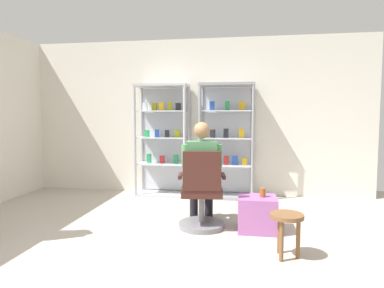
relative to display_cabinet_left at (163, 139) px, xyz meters
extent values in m
plane|color=#B2A899|center=(0.55, -2.76, -0.97)|extent=(7.20, 7.20, 0.00)
cube|color=silver|center=(0.55, 0.24, 0.38)|extent=(6.00, 0.10, 2.70)
cylinder|color=#B7B7BC|center=(-0.43, -0.26, -0.02)|extent=(0.05, 0.05, 1.90)
cylinder|color=#B7B7BC|center=(0.42, -0.26, -0.02)|extent=(0.05, 0.05, 1.90)
cylinder|color=#B7B7BC|center=(-0.43, 0.14, -0.02)|extent=(0.05, 0.05, 1.90)
cylinder|color=#B7B7BC|center=(0.42, 0.14, -0.02)|extent=(0.05, 0.05, 1.90)
cube|color=#B7B7BC|center=(0.00, -0.06, 0.91)|extent=(0.90, 0.45, 0.04)
cube|color=#B7B7BC|center=(0.00, -0.06, -0.95)|extent=(0.90, 0.45, 0.04)
cube|color=silver|center=(0.00, 0.15, -0.02)|extent=(0.84, 0.02, 1.80)
cube|color=silver|center=(0.00, -0.06, -0.42)|extent=(0.82, 0.39, 0.02)
cube|color=#268C4C|center=(-0.25, -0.04, -0.33)|extent=(0.08, 0.04, 0.15)
cube|color=red|center=(0.00, -0.07, -0.34)|extent=(0.08, 0.06, 0.13)
cube|color=#268C4C|center=(0.23, -0.05, -0.34)|extent=(0.08, 0.05, 0.15)
cube|color=silver|center=(0.00, -0.06, 0.03)|extent=(0.82, 0.39, 0.02)
cube|color=#268C4C|center=(-0.28, -0.05, 0.10)|extent=(0.08, 0.04, 0.12)
cube|color=#264CB2|center=(-0.09, -0.09, 0.11)|extent=(0.08, 0.04, 0.13)
cube|color=black|center=(0.09, -0.09, 0.10)|extent=(0.08, 0.04, 0.12)
cube|color=#999919|center=(0.26, -0.05, 0.10)|extent=(0.09, 0.05, 0.13)
cube|color=silver|center=(0.00, -0.06, 0.48)|extent=(0.82, 0.39, 0.02)
cube|color=silver|center=(-0.29, -0.09, 0.56)|extent=(0.08, 0.04, 0.14)
cube|color=#999919|center=(-0.14, -0.04, 0.56)|extent=(0.09, 0.04, 0.14)
cube|color=gold|center=(-0.01, -0.08, 0.56)|extent=(0.09, 0.06, 0.14)
cube|color=#999919|center=(0.13, -0.07, 0.56)|extent=(0.08, 0.04, 0.14)
cube|color=black|center=(0.28, -0.07, 0.55)|extent=(0.09, 0.05, 0.13)
cylinder|color=gray|center=(0.67, -0.26, -0.02)|extent=(0.05, 0.05, 1.90)
cylinder|color=gray|center=(1.52, -0.26, -0.02)|extent=(0.05, 0.05, 1.90)
cylinder|color=gray|center=(0.67, 0.14, -0.02)|extent=(0.05, 0.05, 1.90)
cylinder|color=gray|center=(1.52, 0.14, -0.02)|extent=(0.05, 0.05, 1.90)
cube|color=gray|center=(1.10, -0.06, 0.91)|extent=(0.90, 0.45, 0.04)
cube|color=gray|center=(1.10, -0.06, -0.95)|extent=(0.90, 0.45, 0.04)
cube|color=silver|center=(1.10, 0.15, -0.02)|extent=(0.84, 0.02, 1.80)
cube|color=silver|center=(1.10, -0.06, -0.42)|extent=(0.82, 0.39, 0.02)
cube|color=gold|center=(0.80, -0.03, -0.34)|extent=(0.08, 0.05, 0.13)
cube|color=#264CB2|center=(0.96, -0.05, -0.33)|extent=(0.07, 0.05, 0.15)
cube|color=red|center=(1.10, -0.08, -0.34)|extent=(0.07, 0.05, 0.15)
cube|color=#264CB2|center=(1.24, -0.07, -0.34)|extent=(0.09, 0.05, 0.15)
cube|color=gold|center=(1.40, -0.09, -0.35)|extent=(0.08, 0.04, 0.12)
cube|color=silver|center=(1.10, -0.06, 0.03)|extent=(0.82, 0.39, 0.02)
cube|color=black|center=(0.87, -0.08, 0.11)|extent=(0.09, 0.06, 0.14)
cube|color=black|center=(1.09, -0.09, 0.12)|extent=(0.08, 0.05, 0.15)
cube|color=gold|center=(1.34, -0.07, 0.12)|extent=(0.08, 0.04, 0.16)
cube|color=silver|center=(1.10, -0.06, 0.48)|extent=(0.82, 0.39, 0.02)
cube|color=#264CB2|center=(0.85, -0.07, 0.57)|extent=(0.09, 0.05, 0.15)
cube|color=#268C4C|center=(1.10, -0.05, 0.57)|extent=(0.07, 0.04, 0.16)
cube|color=gold|center=(1.34, -0.02, 0.56)|extent=(0.09, 0.04, 0.15)
cylinder|color=slate|center=(0.88, -1.65, -0.94)|extent=(0.56, 0.56, 0.06)
cylinder|color=slate|center=(0.88, -1.65, -0.73)|extent=(0.07, 0.07, 0.41)
cube|color=#3F1E19|center=(0.88, -1.65, -0.51)|extent=(0.54, 0.54, 0.10)
cube|color=#3F1E19|center=(0.91, -1.85, -0.23)|extent=(0.45, 0.14, 0.45)
cube|color=#3F1E19|center=(1.14, -1.61, -0.33)|extent=(0.08, 0.30, 0.04)
cube|color=#3F1E19|center=(0.62, -1.68, -0.33)|extent=(0.08, 0.30, 0.04)
cylinder|color=black|center=(0.95, -1.43, -0.41)|extent=(0.19, 0.42, 0.14)
cylinder|color=black|center=(0.93, -1.24, -0.69)|extent=(0.11, 0.11, 0.56)
cylinder|color=black|center=(0.75, -1.46, -0.41)|extent=(0.19, 0.42, 0.14)
cylinder|color=black|center=(0.73, -1.26, -0.69)|extent=(0.11, 0.11, 0.56)
cube|color=#4C8C59|center=(0.88, -1.65, -0.16)|extent=(0.39, 0.27, 0.50)
sphere|color=#99704C|center=(0.88, -1.65, 0.22)|extent=(0.20, 0.20, 0.20)
cylinder|color=#4C8C59|center=(1.08, -1.62, -0.09)|extent=(0.09, 0.09, 0.28)
cylinder|color=#99704C|center=(1.05, -1.44, -0.31)|extent=(0.12, 0.31, 0.08)
cylinder|color=#4C8C59|center=(0.68, -1.67, -0.09)|extent=(0.09, 0.09, 0.28)
cylinder|color=#99704C|center=(0.66, -1.50, -0.31)|extent=(0.12, 0.31, 0.08)
cube|color=#9E599E|center=(1.55, -1.66, -0.76)|extent=(0.45, 0.40, 0.41)
cylinder|color=brown|center=(1.61, -1.66, -0.50)|extent=(0.07, 0.07, 0.11)
cylinder|color=brown|center=(1.79, -2.39, -0.56)|extent=(0.32, 0.32, 0.04)
cylinder|color=brown|center=(1.90, -2.39, -0.77)|extent=(0.04, 0.04, 0.39)
cylinder|color=brown|center=(1.74, -2.29, -0.77)|extent=(0.04, 0.04, 0.39)
cylinder|color=brown|center=(1.74, -2.49, -0.77)|extent=(0.04, 0.04, 0.39)
camera|label=1|loc=(1.37, -5.58, 0.38)|focal=31.01mm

